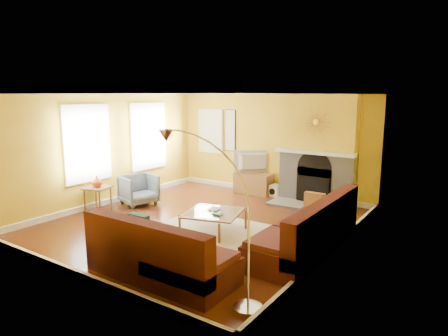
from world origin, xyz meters
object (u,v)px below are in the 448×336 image
Objects in this scene: coffee_table at (213,222)px; media_console at (254,183)px; sectional_sofa at (238,223)px; arc_lamp at (209,218)px; side_table at (98,199)px; armchair at (139,190)px.

coffee_table is 3.14m from media_console.
arc_lamp is at bearing -69.93° from sectional_sofa.
side_table is (-2.94, -0.32, 0.08)m from coffee_table.
media_console is 1.29× the size of armchair.
sectional_sofa is 5.06× the size of armchair.
side_table reaches higher than coffee_table.
side_table is at bearing 158.15° from arc_lamp.
armchair is (-3.42, 1.03, -0.10)m from sectional_sofa.
armchair is at bearing 167.14° from coffee_table.
arc_lamp is (2.27, -5.08, 0.79)m from media_console.
media_console is at bearing 58.06° from side_table.
sectional_sofa is at bearing -1.75° from side_table.
coffee_table is at bearing 6.27° from side_table.
sectional_sofa reaches higher than side_table.
coffee_table is 2.65m from arc_lamp.
side_table is (-3.76, 0.11, -0.17)m from sectional_sofa.
arc_lamp is (0.60, -1.63, 0.61)m from sectional_sofa.
sectional_sofa reaches higher than media_console.
armchair is at bearing 146.47° from arc_lamp.
sectional_sofa is 3.94× the size of media_console.
arc_lamp is (1.42, -2.07, 0.86)m from coffee_table.
arc_lamp is at bearing -65.91° from media_console.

